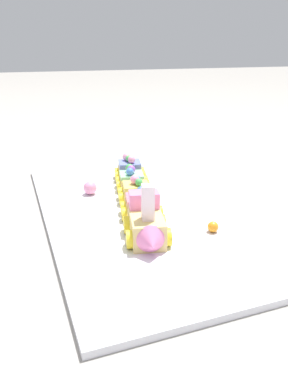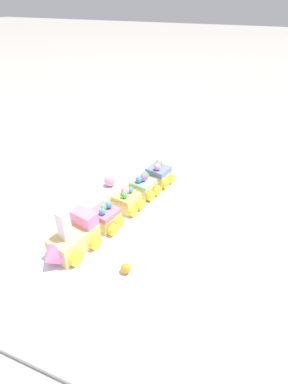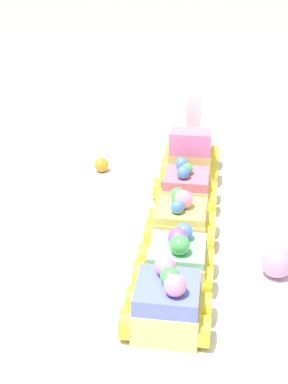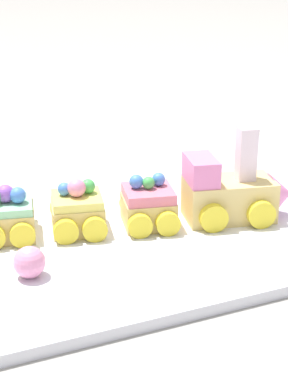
{
  "view_description": "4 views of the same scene",
  "coord_description": "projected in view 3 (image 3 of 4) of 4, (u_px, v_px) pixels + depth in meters",
  "views": [
    {
      "loc": [
        0.68,
        -0.26,
        0.33
      ],
      "look_at": [
        0.02,
        -0.02,
        0.06
      ],
      "focal_mm": 35.0,
      "sensor_mm": 36.0,
      "label": 1
    },
    {
      "loc": [
        0.49,
        0.25,
        0.47
      ],
      "look_at": [
        -0.04,
        0.04,
        0.08
      ],
      "focal_mm": 28.0,
      "sensor_mm": 36.0,
      "label": 2
    },
    {
      "loc": [
        -0.55,
        0.07,
        0.33
      ],
      "look_at": [
        0.0,
        0.02,
        0.05
      ],
      "focal_mm": 50.0,
      "sensor_mm": 36.0,
      "label": 3
    },
    {
      "loc": [
        -0.24,
        -0.64,
        0.31
      ],
      "look_at": [
        0.04,
        -0.02,
        0.04
      ],
      "focal_mm": 60.0,
      "sensor_mm": 36.0,
      "label": 4
    }
  ],
  "objects": [
    {
      "name": "display_board",
      "position": [
        162.0,
        224.0,
        0.64
      ],
      "size": [
        0.7,
        0.43,
        0.01
      ],
      "primitive_type": "cube",
      "color": "white",
      "rests_on": "ground_plane"
    },
    {
      "name": "gumball_pink",
      "position": [
        277.0,
        263.0,
        0.53
      ],
      "size": [
        0.03,
        0.03,
        0.03
      ],
      "primitive_type": "sphere",
      "color": "pink",
      "rests_on": "display_board"
    },
    {
      "name": "cake_car_lemon",
      "position": [
        181.0,
        222.0,
        0.59
      ],
      "size": [
        0.07,
        0.09,
        0.06
      ],
      "rotation": [
        0.0,
        0.0,
        -0.23
      ],
      "color": "#E5C675",
      "rests_on": "display_board"
    },
    {
      "name": "cake_car_mint",
      "position": [
        175.0,
        261.0,
        0.52
      ],
      "size": [
        0.07,
        0.09,
        0.06
      ],
      "rotation": [
        0.0,
        0.0,
        -0.23
      ],
      "color": "#E5C675",
      "rests_on": "display_board"
    },
    {
      "name": "cake_car_strawberry",
      "position": [
        186.0,
        190.0,
        0.66
      ],
      "size": [
        0.07,
        0.09,
        0.06
      ],
      "rotation": [
        0.0,
        0.0,
        -0.23
      ],
      "color": "#E5C675",
      "rests_on": "display_board"
    },
    {
      "name": "ground_plane",
      "position": [
        162.0,
        229.0,
        0.64
      ],
      "size": [
        10.0,
        10.0,
        0.0
      ],
      "primitive_type": "plane",
      "color": "gray"
    },
    {
      "name": "cake_train_locomotive",
      "position": [
        191.0,
        152.0,
        0.75
      ],
      "size": [
        0.14,
        0.09,
        0.11
      ],
      "rotation": [
        0.0,
        0.0,
        -0.23
      ],
      "color": "#E5C675",
      "rests_on": "display_board"
    },
    {
      "name": "gumball_orange",
      "position": [
        101.0,
        165.0,
        0.75
      ],
      "size": [
        0.02,
        0.02,
        0.02
      ],
      "primitive_type": "sphere",
      "color": "orange",
      "rests_on": "display_board"
    },
    {
      "name": "cake_car_blueberry",
      "position": [
        167.0,
        305.0,
        0.46
      ],
      "size": [
        0.07,
        0.09,
        0.07
      ],
      "rotation": [
        0.0,
        0.0,
        -0.23
      ],
      "color": "#E5C675",
      "rests_on": "display_board"
    }
  ]
}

